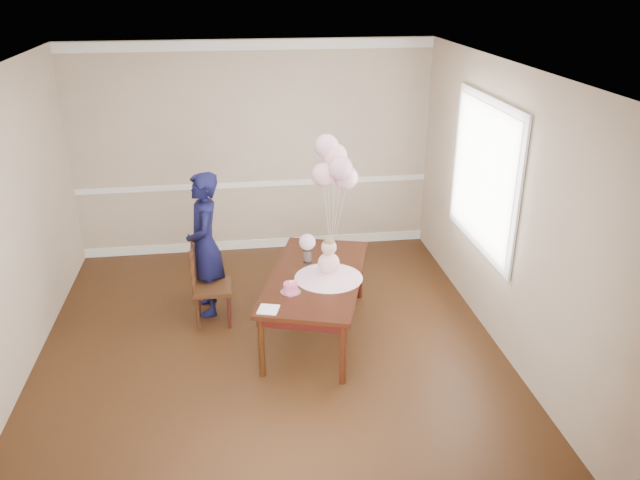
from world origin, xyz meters
The scene contains 50 objects.
floor centered at (0.00, 0.00, 0.00)m, with size 4.50×5.00×0.00m, color black.
ceiling centered at (0.00, 0.00, 2.70)m, with size 4.50×5.00×0.02m, color silver.
wall_back centered at (0.00, 2.50, 1.35)m, with size 4.50×0.02×2.70m, color tan.
wall_front centered at (0.00, -2.50, 1.35)m, with size 4.50×0.02×2.70m, color tan.
wall_left centered at (-2.25, 0.00, 1.35)m, with size 0.02×5.00×2.70m, color tan.
wall_right centered at (2.25, 0.00, 1.35)m, with size 0.02×5.00×2.70m, color tan.
chair_rail_trim centered at (0.00, 2.49, 0.90)m, with size 4.50×0.02×0.07m, color white.
crown_molding centered at (0.00, 2.49, 2.63)m, with size 4.50×0.02×0.12m, color white.
baseboard_trim centered at (0.00, 2.49, 0.06)m, with size 4.50×0.02×0.12m, color white.
window_frame centered at (2.23, 0.50, 1.55)m, with size 0.02×1.66×1.56m, color white.
window_blinds centered at (2.21, 0.50, 1.55)m, with size 0.01×1.50×1.40m, color white.
dining_table_top centered at (0.49, 0.27, 0.64)m, with size 0.89×1.77×0.04m, color black.
table_apron centered at (0.49, 0.27, 0.58)m, with size 0.80×1.68×0.09m, color black.
table_leg_fl centered at (-0.11, -0.40, 0.31)m, with size 0.06×0.06×0.62m, color black.
table_leg_fr centered at (0.61, -0.62, 0.31)m, with size 0.06×0.06×0.62m, color black.
table_leg_bl centered at (0.37, 1.16, 0.31)m, with size 0.06×0.06×0.62m, color black.
table_leg_br centered at (1.08, 0.94, 0.31)m, with size 0.06×0.06×0.62m, color black.
baby_skirt centered at (0.60, 0.19, 0.71)m, with size 0.67×0.67×0.09m, color #FFBBD2.
baby_torso centered at (0.60, 0.19, 0.82)m, with size 0.21×0.21×0.21m, color #FFA1CD.
baby_head centered at (0.60, 0.19, 0.99)m, with size 0.15×0.15×0.15m, color #D7A994.
baby_hair centered at (0.60, 0.19, 1.04)m, with size 0.11×0.11×0.11m, color brown.
cake_platter centered at (0.20, -0.06, 0.67)m, with size 0.19×0.19×0.01m, color silver.
birthday_cake centered at (0.20, -0.06, 0.72)m, with size 0.13×0.13×0.09m, color #E64880.
cake_flower_a centered at (0.20, -0.06, 0.77)m, with size 0.03×0.03×0.03m, color white.
cake_flower_b centered at (0.23, -0.05, 0.77)m, with size 0.03×0.03×0.03m, color silver.
rose_vase_near centered at (0.44, 0.56, 0.73)m, with size 0.09×0.09×0.14m, color silver.
roses_near centered at (0.44, 0.56, 0.89)m, with size 0.17×0.17×0.17m, color beige.
napkin centered at (-0.03, -0.36, 0.67)m, with size 0.18×0.18×0.01m, color white.
balloon_weight centered at (0.71, 0.71, 0.67)m, with size 0.04×0.04×0.02m, color silver.
balloon_a centered at (0.63, 0.74, 1.55)m, with size 0.25×0.25×0.25m, color #F6AEBB.
balloon_b centered at (0.78, 0.64, 1.64)m, with size 0.25×0.25×0.25m, color #E7A4BD.
balloon_c centered at (0.75, 0.79, 1.73)m, with size 0.25×0.25×0.25m, color #FFB4C5.
balloon_d centered at (0.67, 0.83, 1.82)m, with size 0.25×0.25×0.25m, color #F8AFCA.
balloon_e centered at (0.86, 0.74, 1.51)m, with size 0.25×0.25×0.25m, color #FFB4CA.
balloon_ribbon_a centered at (0.67, 0.72, 1.04)m, with size 0.00×0.00×0.74m, color white.
balloon_ribbon_b centered at (0.75, 0.68, 1.09)m, with size 0.00×0.00×0.83m, color white.
balloon_ribbon_c centered at (0.73, 0.75, 1.13)m, with size 0.00×0.00×0.92m, color white.
balloon_ribbon_d centered at (0.69, 0.77, 1.18)m, with size 0.00×0.00×1.01m, color silver.
balloon_ribbon_e centered at (0.79, 0.73, 1.02)m, with size 0.00×0.00×0.70m, color white.
dining_chair_seat centered at (-0.56, 0.64, 0.40)m, with size 0.39×0.39×0.04m, color #341B0E.
chair_leg_fl centered at (-0.72, 0.48, 0.19)m, with size 0.04×0.04×0.38m, color #33190D.
chair_leg_fr centered at (-0.40, 0.48, 0.19)m, with size 0.04×0.04×0.38m, color #37110F.
chair_leg_bl centered at (-0.72, 0.80, 0.19)m, with size 0.04×0.04×0.38m, color black.
chair_leg_br centered at (-0.40, 0.80, 0.19)m, with size 0.04×0.04×0.38m, color #311B0D.
chair_back_post_l centered at (-0.74, 0.48, 0.66)m, with size 0.04×0.04×0.50m, color #32190D.
chair_back_post_r centered at (-0.74, 0.80, 0.66)m, with size 0.04×0.04×0.50m, color #371C0F.
chair_slat_low centered at (-0.74, 0.64, 0.55)m, with size 0.03×0.35×0.04m, color #3C1E10.
chair_slat_mid centered at (-0.74, 0.64, 0.69)m, with size 0.03×0.35×0.04m, color #3E1E10.
chair_slat_top centered at (-0.74, 0.64, 0.83)m, with size 0.03×0.35×0.04m, color #33150D.
woman centered at (-0.61, 0.90, 0.79)m, with size 0.57×0.38×1.57m, color black.
Camera 1 is at (-0.25, -5.22, 3.45)m, focal length 35.00 mm.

